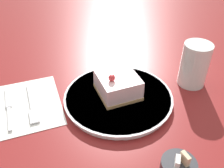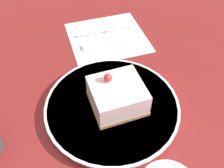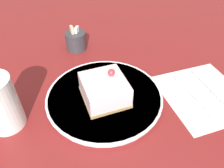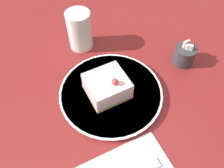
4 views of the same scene
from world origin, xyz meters
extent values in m
plane|color=maroon|center=(0.00, 0.00, 0.00)|extent=(4.00, 4.00, 0.00)
cylinder|color=white|center=(0.00, 0.02, 0.01)|extent=(0.27, 0.27, 0.02)
cylinder|color=white|center=(0.00, 0.02, 0.01)|extent=(0.28, 0.28, 0.00)
cube|color=#AD8451|center=(0.00, 0.01, 0.02)|extent=(0.12, 0.13, 0.01)
cube|color=silver|center=(0.00, 0.01, 0.05)|extent=(0.12, 0.12, 0.05)
sphere|color=red|center=(0.02, 0.03, 0.08)|extent=(0.02, 0.02, 0.02)
cube|color=white|center=(0.25, 0.01, 0.00)|extent=(0.24, 0.25, 0.00)
cube|color=silver|center=(0.23, -0.01, 0.01)|extent=(0.03, 0.11, 0.00)
cube|color=silver|center=(0.21, 0.06, 0.01)|extent=(0.03, 0.05, 0.00)
cube|color=silver|center=(0.29, -0.02, 0.01)|extent=(0.03, 0.09, 0.00)
cube|color=silver|center=(0.27, 0.06, 0.01)|extent=(0.03, 0.08, 0.00)
cube|color=#D8B28C|center=(-0.08, 0.27, 0.07)|extent=(0.01, 0.02, 0.02)
cube|color=white|center=(-0.06, 0.27, 0.06)|extent=(0.02, 0.02, 0.02)
cylinder|color=silver|center=(-0.22, -0.02, 0.06)|extent=(0.08, 0.08, 0.12)
camera|label=1|loc=(0.08, 0.52, 0.43)|focal=40.00mm
camera|label=2|loc=(-0.32, 0.06, 0.43)|focal=40.00mm
camera|label=3|loc=(-0.02, -0.36, 0.39)|focal=35.00mm
camera|label=4|loc=(0.34, -0.05, 0.51)|focal=35.00mm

